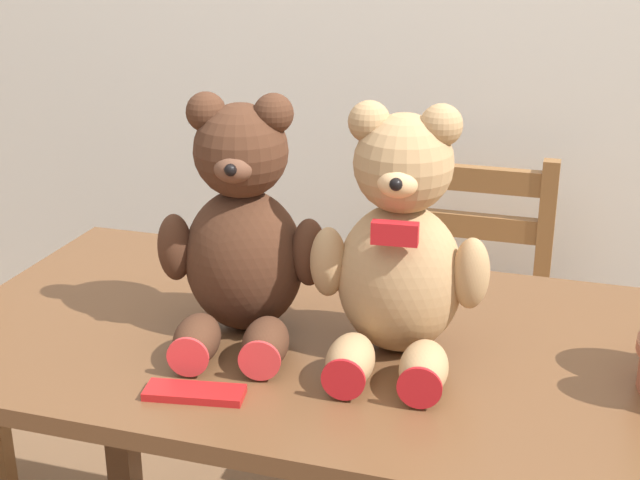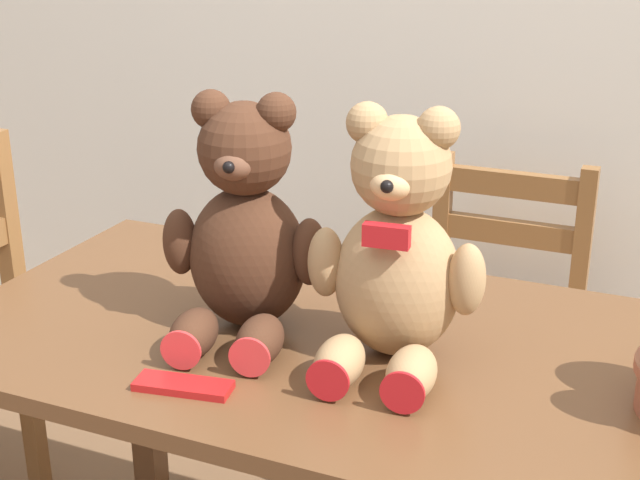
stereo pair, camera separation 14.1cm
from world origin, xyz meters
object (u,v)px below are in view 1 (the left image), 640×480
teddy_bear_right (400,251)px  chocolate_bar (195,393)px  teddy_bear_left (242,234)px  wooden_chair_behind (462,331)px

teddy_bear_right → chocolate_bar: (-0.25, -0.22, -0.17)m
teddy_bear_left → chocolate_bar: 0.28m
teddy_bear_right → chocolate_bar: teddy_bear_right is taller
teddy_bear_left → teddy_bear_right: (0.26, -0.00, 0.00)m
teddy_bear_right → chocolate_bar: bearing=36.8°
teddy_bear_right → teddy_bear_left: bearing=-5.0°
wooden_chair_behind → teddy_bear_right: bearing=89.1°
wooden_chair_behind → teddy_bear_left: (-0.27, -0.74, 0.48)m
wooden_chair_behind → chocolate_bar: (-0.26, -0.96, 0.32)m
wooden_chair_behind → teddy_bear_right: (-0.01, -0.74, 0.48)m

